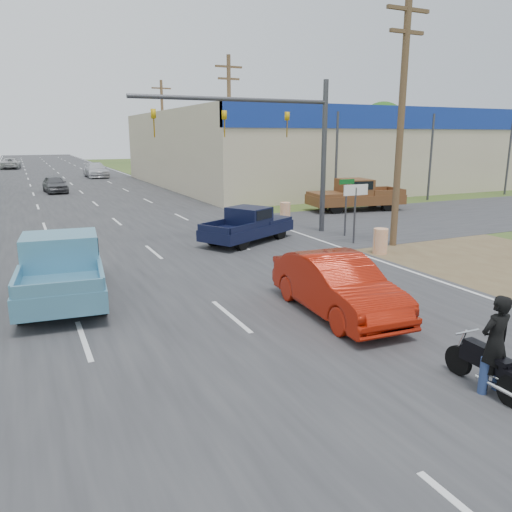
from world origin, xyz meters
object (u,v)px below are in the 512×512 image
distant_car_silver (96,170)px  navy_pickup (249,224)px  red_convertible (337,286)px  distant_car_grey (55,184)px  brown_pickup (354,195)px  blue_pickup (62,266)px  rider (495,348)px  motorcycle (493,372)px  distant_car_white (11,163)px

distant_car_silver → navy_pickup: bearing=-89.8°
red_convertible → distant_car_grey: 33.74m
brown_pickup → red_convertible: bearing=150.9°
blue_pickup → rider: bearing=-48.9°
brown_pickup → distant_car_grey: (-15.94, 18.45, -0.29)m
blue_pickup → motorcycle: bearing=-49.0°
distant_car_white → red_convertible: bearing=100.2°
motorcycle → blue_pickup: size_ratio=0.33×
rider → navy_pickup: size_ratio=0.36×
red_convertible → rider: bearing=-84.5°
blue_pickup → brown_pickup: (17.72, 10.51, 0.04)m
rider → navy_pickup: (1.55, 13.81, -0.10)m
brown_pickup → distant_car_grey: brown_pickup is taller
motorcycle → brown_pickup: 22.64m
motorcycle → distant_car_silver: distant_car_silver is taller
navy_pickup → distant_car_white: bearing=160.8°
rider → distant_car_grey: rider is taller
navy_pickup → brown_pickup: (9.72, 5.78, 0.21)m
rider → brown_pickup: brown_pickup is taller
red_convertible → rider: (0.18, -4.60, 0.11)m
rider → blue_pickup: 11.14m
red_convertible → brown_pickup: (11.45, 15.00, 0.21)m
blue_pickup → distant_car_white: 63.56m
red_convertible → distant_car_grey: red_convertible is taller
navy_pickup → distant_car_grey: (-6.22, 24.23, -0.09)m
brown_pickup → distant_car_silver: 34.52m
brown_pickup → distant_car_white: size_ratio=1.13×
red_convertible → distant_car_grey: size_ratio=1.15×
brown_pickup → rider: bearing=158.4°
red_convertible → distant_car_silver: 47.82m
motorcycle → brown_pickup: size_ratio=0.31×
blue_pickup → navy_pickup: 9.29m
navy_pickup → distant_car_grey: 25.02m
rider → blue_pickup: bearing=-53.3°
distant_car_white → brown_pickup: bearing=113.6°
rider → navy_pickup: rider is taller
navy_pickup → brown_pickup: bearing=92.3°
motorcycle → distant_car_silver: (0.57, 52.45, 0.36)m
motorcycle → distant_car_grey: size_ratio=0.47×
navy_pickup → distant_car_white: (-9.60, 58.81, -0.02)m
blue_pickup → distant_car_grey: blue_pickup is taller
distant_car_silver → distant_car_white: (-8.62, 20.20, -0.03)m
distant_car_silver → rider: bearing=-91.9°
rider → distant_car_silver: bearing=-89.3°
motorcycle → distant_car_white: bearing=97.7°
motorcycle → navy_pickup: bearing=85.0°
rider → blue_pickup: blue_pickup is taller
blue_pickup → distant_car_white: size_ratio=1.07×
blue_pickup → distant_car_grey: 29.02m
navy_pickup → brown_pickup: size_ratio=0.80×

